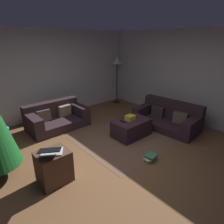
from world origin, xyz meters
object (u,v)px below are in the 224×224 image
Objects in this scene: ottoman at (131,128)px; side_table at (54,167)px; book_stack at (151,157)px; laptop at (51,151)px; gift_box at (130,118)px; tv_remote at (123,121)px; couch_right at (168,118)px; corner_lamp at (117,64)px; couch_left at (56,118)px.

side_table reaches higher than ottoman.
book_stack is at bearing -22.58° from side_table.
side_table is 0.35m from laptop.
ottoman is 4.06× the size of gift_box.
ottoman is 0.33m from tv_remote.
couch_right is 5.69× the size of book_stack.
book_stack is 0.18× the size of corner_lamp.
laptop is at bearing 159.20° from book_stack.
tv_remote is 0.51× the size of book_stack.
gift_box is at bearing 9.24° from laptop.
side_table is at bearing 57.73° from laptop.
tv_remote is (0.94, -1.70, 0.18)m from couch_left.
couch_left is at bearing 115.31° from tv_remote.
couch_left is 9.78× the size of tv_remote.
book_stack is (-0.45, -1.03, -0.43)m from gift_box.
side_table is 1.08× the size of laptop.
ottoman is 2.93× the size of book_stack.
couch_left reaches higher than tv_remote.
laptop is at bearing -122.27° from side_table.
ottoman is 5.68× the size of tv_remote.
laptop is (-2.20, -0.36, 0.14)m from gift_box.
tv_remote is at bearing 163.33° from ottoman.
couch_left is 2.12m from ottoman.
laptop is 4.68m from corner_lamp.
tv_remote is 0.28× the size of side_table.
couch_left reaches higher than ottoman.
corner_lamp is (1.58, 2.27, 1.24)m from ottoman.
couch_left is at bearing 63.38° from side_table.
book_stack is at bearing -20.80° from laptop.
gift_box is 1.20m from book_stack.
ottoman is 1.11m from book_stack.
couch_right is at bearing 23.48° from book_stack.
book_stack is (-1.63, -0.71, -0.21)m from couch_right.
couch_right reaches higher than side_table.
side_table is 1.88m from book_stack.
gift_box is at bearing 123.34° from couch_left.
ottoman is at bearing -20.32° from tv_remote.
laptop is (-2.22, -0.33, 0.41)m from ottoman.
corner_lamp reaches higher than side_table.
ottoman is 2.28m from laptop.
gift_box is 2.91m from corner_lamp.
book_stack is at bearing -106.35° from tv_remote.
tv_remote is 0.31× the size of laptop.
book_stack is at bearing 108.93° from couch_right.
side_table is 0.33× the size of corner_lamp.
gift_box is at bearing 123.73° from ottoman.
laptop is 0.31× the size of corner_lamp.
book_stack is (0.70, -2.76, -0.20)m from couch_left.
couch_left is 6.99× the size of gift_box.
couch_right is 3.36m from side_table.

